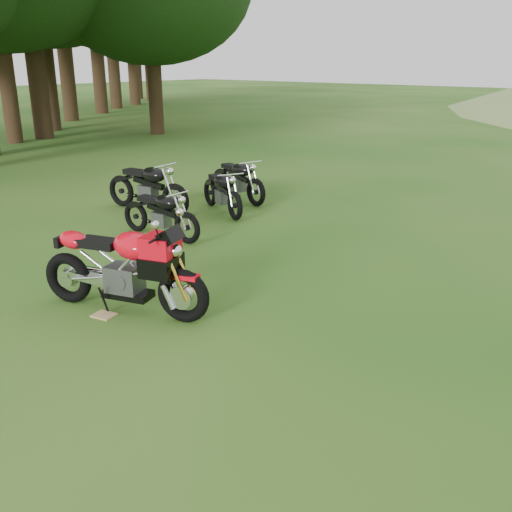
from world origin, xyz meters
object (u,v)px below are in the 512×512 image
Objects in this scene: vintage_moto_d at (147,185)px; plywood_board at (104,315)px; vintage_moto_a at (222,190)px; vintage_moto_c at (160,212)px; vintage_moto_b at (238,178)px; sport_motorcycle at (122,261)px.

plywood_board is at bearing -53.18° from vintage_moto_d.
vintage_moto_c is (0.33, -1.87, -0.01)m from vintage_moto_a.
vintage_moto_a is (-2.20, 4.39, 0.44)m from plywood_board.
vintage_moto_b reaches higher than plywood_board.
vintage_moto_a is at bearing 28.65° from vintage_moto_d.
vintage_moto_b is at bearing 101.37° from vintage_moto_c.
sport_motorcycle is 4.78m from vintage_moto_d.
plywood_board is 3.17m from vintage_moto_c.
sport_motorcycle reaches higher than vintage_moto_d.
plywood_board is at bearing -39.37° from vintage_moto_a.
plywood_board is 0.13× the size of vintage_moto_d.
vintage_moto_d reaches higher than vintage_moto_a.
vintage_moto_b is (-2.65, 5.37, 0.47)m from plywood_board.
vintage_moto_d is at bearing -98.27° from vintage_moto_b.
vintage_moto_c is at bearing -40.34° from vintage_moto_d.
vintage_moto_d reaches higher than vintage_moto_b.
sport_motorcycle is 0.68m from plywood_board.
vintage_moto_d reaches higher than vintage_moto_c.
vintage_moto_b is 0.91× the size of vintage_moto_d.
vintage_moto_a reaches higher than plywood_board.
vintage_moto_b is (-2.73, 5.12, -0.16)m from sport_motorcycle.
vintage_moto_b is at bearing 60.81° from vintage_moto_d.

